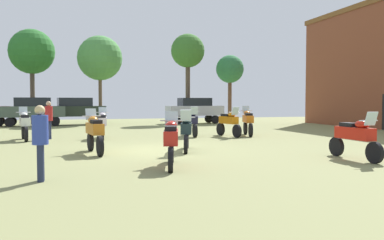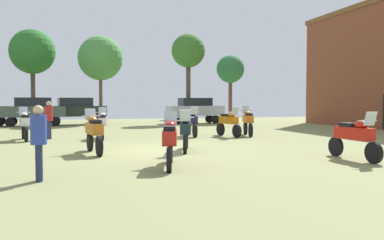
{
  "view_description": "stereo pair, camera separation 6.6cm",
  "coord_description": "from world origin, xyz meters",
  "px_view_note": "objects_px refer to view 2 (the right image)",
  "views": [
    {
      "loc": [
        -2.92,
        -13.76,
        1.75
      ],
      "look_at": [
        2.79,
        5.8,
        0.8
      ],
      "focal_mm": 37.31,
      "sensor_mm": 36.0,
      "label": 1
    },
    {
      "loc": [
        -2.86,
        -13.78,
        1.75
      ],
      "look_at": [
        2.79,
        5.8,
        0.8
      ],
      "focal_mm": 37.31,
      "sensor_mm": 36.0,
      "label": 2
    }
  ],
  "objects_px": {
    "car_2": "(34,109)",
    "tree_4": "(32,52)",
    "motorcycle_13": "(94,132)",
    "tree_2": "(230,70)",
    "motorcycle_2": "(103,123)",
    "motorcycle_11": "(186,131)",
    "motorcycle_4": "(192,122)",
    "tree_3": "(188,52)",
    "motorcycle_3": "(229,122)",
    "motorcycle_9": "(248,121)",
    "motorcycle_5": "(354,136)",
    "car_3": "(195,109)",
    "motorcycle_7": "(170,140)",
    "car_1": "(75,109)",
    "motorcycle_6": "(24,124)",
    "person_1": "(49,117)",
    "tree_5": "(100,58)"
  },
  "relations": [
    {
      "from": "person_1",
      "to": "tree_5",
      "type": "relative_size",
      "value": 0.25
    },
    {
      "from": "motorcycle_11",
      "to": "car_1",
      "type": "height_order",
      "value": "car_1"
    },
    {
      "from": "motorcycle_6",
      "to": "person_1",
      "type": "xyz_separation_m",
      "value": [
        1.01,
        0.23,
        0.29
      ]
    },
    {
      "from": "motorcycle_11",
      "to": "motorcycle_13",
      "type": "height_order",
      "value": "motorcycle_13"
    },
    {
      "from": "person_1",
      "to": "tree_2",
      "type": "xyz_separation_m",
      "value": [
        13.56,
        11.87,
        3.33
      ]
    },
    {
      "from": "car_1",
      "to": "tree_2",
      "type": "height_order",
      "value": "tree_2"
    },
    {
      "from": "motorcycle_2",
      "to": "motorcycle_9",
      "type": "relative_size",
      "value": 1.05
    },
    {
      "from": "person_1",
      "to": "tree_2",
      "type": "distance_m",
      "value": 18.33
    },
    {
      "from": "motorcycle_13",
      "to": "motorcycle_5",
      "type": "bearing_deg",
      "value": -35.17
    },
    {
      "from": "motorcycle_9",
      "to": "car_2",
      "type": "height_order",
      "value": "car_2"
    },
    {
      "from": "motorcycle_9",
      "to": "tree_2",
      "type": "xyz_separation_m",
      "value": [
        4.01,
        12.57,
        3.62
      ]
    },
    {
      "from": "car_2",
      "to": "tree_4",
      "type": "bearing_deg",
      "value": 4.16
    },
    {
      "from": "motorcycle_3",
      "to": "motorcycle_11",
      "type": "xyz_separation_m",
      "value": [
        -3.52,
        -4.9,
        -0.01
      ]
    },
    {
      "from": "motorcycle_5",
      "to": "motorcycle_3",
      "type": "bearing_deg",
      "value": -86.39
    },
    {
      "from": "motorcycle_7",
      "to": "car_1",
      "type": "bearing_deg",
      "value": 111.06
    },
    {
      "from": "tree_4",
      "to": "motorcycle_7",
      "type": "bearing_deg",
      "value": -76.02
    },
    {
      "from": "motorcycle_3",
      "to": "motorcycle_5",
      "type": "xyz_separation_m",
      "value": [
        0.71,
        -8.34,
        -0.01
      ]
    },
    {
      "from": "motorcycle_5",
      "to": "car_2",
      "type": "height_order",
      "value": "car_2"
    },
    {
      "from": "motorcycle_2",
      "to": "motorcycle_13",
      "type": "relative_size",
      "value": 1.03
    },
    {
      "from": "motorcycle_7",
      "to": "person_1",
      "type": "height_order",
      "value": "person_1"
    },
    {
      "from": "motorcycle_4",
      "to": "tree_3",
      "type": "xyz_separation_m",
      "value": [
        3.19,
        12.07,
        4.97
      ]
    },
    {
      "from": "motorcycle_2",
      "to": "motorcycle_11",
      "type": "relative_size",
      "value": 1.07
    },
    {
      "from": "motorcycle_4",
      "to": "car_1",
      "type": "xyz_separation_m",
      "value": [
        -5.58,
        11.77,
        0.45
      ]
    },
    {
      "from": "motorcycle_5",
      "to": "motorcycle_4",
      "type": "bearing_deg",
      "value": -76.25
    },
    {
      "from": "motorcycle_3",
      "to": "motorcycle_4",
      "type": "distance_m",
      "value": 1.84
    },
    {
      "from": "motorcycle_3",
      "to": "motorcycle_9",
      "type": "distance_m",
      "value": 1.18
    },
    {
      "from": "motorcycle_4",
      "to": "car_3",
      "type": "distance_m",
      "value": 11.48
    },
    {
      "from": "motorcycle_5",
      "to": "tree_4",
      "type": "height_order",
      "value": "tree_4"
    },
    {
      "from": "motorcycle_7",
      "to": "tree_2",
      "type": "bearing_deg",
      "value": 78.69
    },
    {
      "from": "motorcycle_6",
      "to": "car_3",
      "type": "xyz_separation_m",
      "value": [
        11.13,
        10.89,
        0.44
      ]
    },
    {
      "from": "motorcycle_13",
      "to": "tree_2",
      "type": "xyz_separation_m",
      "value": [
        11.78,
        17.58,
        3.62
      ]
    },
    {
      "from": "motorcycle_9",
      "to": "motorcycle_11",
      "type": "distance_m",
      "value": 6.97
    },
    {
      "from": "motorcycle_3",
      "to": "motorcycle_9",
      "type": "relative_size",
      "value": 0.98
    },
    {
      "from": "motorcycle_13",
      "to": "car_2",
      "type": "xyz_separation_m",
      "value": [
        -3.47,
        16.55,
        0.44
      ]
    },
    {
      "from": "car_3",
      "to": "tree_2",
      "type": "bearing_deg",
      "value": -72.66
    },
    {
      "from": "motorcycle_2",
      "to": "motorcycle_11",
      "type": "distance_m",
      "value": 6.01
    },
    {
      "from": "motorcycle_2",
      "to": "person_1",
      "type": "distance_m",
      "value": 2.42
    },
    {
      "from": "motorcycle_7",
      "to": "car_1",
      "type": "height_order",
      "value": "car_1"
    },
    {
      "from": "motorcycle_5",
      "to": "tree_3",
      "type": "distance_m",
      "value": 21.68
    },
    {
      "from": "person_1",
      "to": "motorcycle_5",
      "type": "bearing_deg",
      "value": 64.46
    },
    {
      "from": "motorcycle_6",
      "to": "motorcycle_7",
      "type": "height_order",
      "value": "motorcycle_6"
    },
    {
      "from": "car_2",
      "to": "car_1",
      "type": "bearing_deg",
      "value": -79.29
    },
    {
      "from": "motorcycle_5",
      "to": "car_3",
      "type": "distance_m",
      "value": 20.0
    },
    {
      "from": "motorcycle_13",
      "to": "motorcycle_4",
      "type": "bearing_deg",
      "value": 38.74
    },
    {
      "from": "motorcycle_3",
      "to": "motorcycle_6",
      "type": "height_order",
      "value": "motorcycle_6"
    },
    {
      "from": "car_3",
      "to": "tree_4",
      "type": "height_order",
      "value": "tree_4"
    },
    {
      "from": "motorcycle_2",
      "to": "car_1",
      "type": "xyz_separation_m",
      "value": [
        -1.25,
        11.9,
        0.45
      ]
    },
    {
      "from": "car_1",
      "to": "tree_4",
      "type": "height_order",
      "value": "tree_4"
    },
    {
      "from": "motorcycle_13",
      "to": "tree_4",
      "type": "bearing_deg",
      "value": 92.15
    },
    {
      "from": "motorcycle_3",
      "to": "car_1",
      "type": "relative_size",
      "value": 0.46
    }
  ]
}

